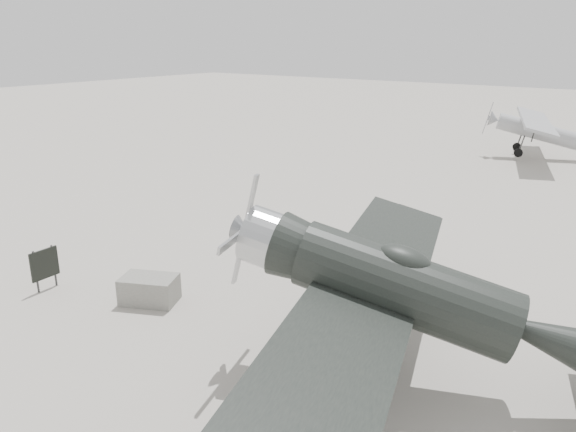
# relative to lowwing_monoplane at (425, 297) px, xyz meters

# --- Properties ---
(ground) EXTENTS (160.00, 160.00, 0.00)m
(ground) POSITION_rel_lowwing_monoplane_xyz_m (-5.14, 4.79, -2.24)
(ground) COLOR gray
(ground) RESTS_ON ground
(lowwing_monoplane) EXTENTS (9.55, 13.13, 4.24)m
(lowwing_monoplane) POSITION_rel_lowwing_monoplane_xyz_m (0.00, 0.00, 0.00)
(lowwing_monoplane) COLOR black
(lowwing_monoplane) RESTS_ON ground
(highwing_monoplane) EXTENTS (7.84, 10.91, 3.10)m
(highwing_monoplane) POSITION_rel_lowwing_monoplane_xyz_m (-3.60, 28.38, -0.30)
(highwing_monoplane) COLOR #A3A5A8
(highwing_monoplane) RESTS_ON ground
(equipment_block) EXTENTS (1.89, 1.59, 0.81)m
(equipment_block) POSITION_rel_lowwing_monoplane_xyz_m (-8.27, -0.64, -1.84)
(equipment_block) COLOR slate
(equipment_block) RESTS_ON ground
(sign_board) EXTENTS (0.10, 0.95, 1.37)m
(sign_board) POSITION_rel_lowwing_monoplane_xyz_m (-11.63, -1.90, -1.42)
(sign_board) COLOR #333333
(sign_board) RESTS_ON ground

